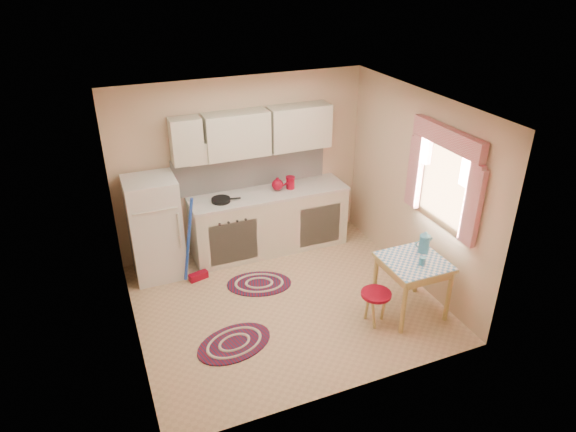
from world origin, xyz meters
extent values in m
plane|color=tan|center=(0.00, 0.00, 0.00)|extent=(3.60, 3.60, 0.00)
cube|color=silver|center=(0.00, 0.00, 2.50)|extent=(3.60, 3.20, 0.04)
cube|color=tan|center=(0.00, 1.60, 1.25)|extent=(3.60, 0.04, 2.50)
cube|color=tan|center=(0.00, -1.60, 1.25)|extent=(3.60, 0.04, 2.50)
cube|color=tan|center=(-1.80, 0.00, 1.25)|extent=(0.04, 3.20, 2.50)
cube|color=tan|center=(1.80, 0.00, 1.25)|extent=(0.04, 3.20, 2.50)
cube|color=silver|center=(0.12, 1.59, 1.20)|extent=(2.25, 0.03, 0.55)
cube|color=beige|center=(0.12, 1.44, 1.77)|extent=(2.25, 0.33, 0.60)
cube|color=white|center=(1.78, -0.55, 1.55)|extent=(0.04, 0.85, 0.95)
cube|color=silver|center=(-1.33, 1.25, 0.70)|extent=(0.65, 0.60, 1.40)
cube|color=beige|center=(0.28, 1.30, 0.44)|extent=(2.25, 0.60, 0.88)
cube|color=silver|center=(0.28, 1.30, 0.90)|extent=(2.27, 0.62, 0.04)
cylinder|color=black|center=(-0.42, 1.25, 0.94)|extent=(0.30, 0.30, 0.05)
cylinder|color=maroon|center=(0.61, 1.30, 1.00)|extent=(0.12, 0.12, 0.16)
cube|color=tan|center=(1.34, -0.74, 0.36)|extent=(0.72, 0.72, 0.72)
cylinder|color=maroon|center=(0.83, -0.77, 0.21)|extent=(0.46, 0.46, 0.42)
cylinder|color=teal|center=(1.37, -0.84, 0.77)|extent=(0.09, 0.09, 0.10)
camera|label=1|loc=(-1.96, -4.88, 3.93)|focal=32.00mm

